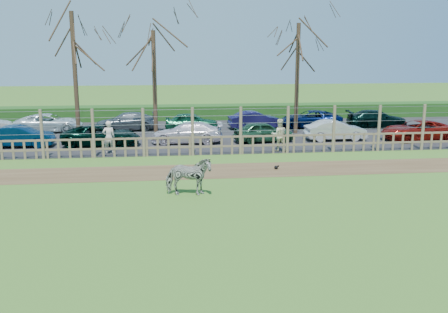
{
  "coord_description": "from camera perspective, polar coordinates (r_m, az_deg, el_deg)",
  "views": [
    {
      "loc": [
        -1.26,
        -17.34,
        5.42
      ],
      "look_at": [
        1.0,
        2.5,
        1.1
      ],
      "focal_mm": 40.0,
      "sensor_mm": 36.0,
      "label": 1
    }
  ],
  "objects": [
    {
      "name": "tree_mid",
      "position": [
        30.85,
        -8.02,
        11.07
      ],
      "size": [
        4.8,
        4.8,
        6.83
      ],
      "color": "#3D2B1E",
      "rests_on": "ground"
    },
    {
      "name": "asphalt",
      "position": [
        32.32,
        -4.18,
        2.56
      ],
      "size": [
        44.0,
        13.0,
        0.04
      ],
      "primitive_type": "cube",
      "color": "#232326",
      "rests_on": "ground"
    },
    {
      "name": "dirt_strip",
      "position": [
        22.53,
        -3.1,
        -1.71
      ],
      "size": [
        34.0,
        2.8,
        0.01
      ],
      "primitive_type": "cube",
      "color": "brown",
      "rests_on": "ground"
    },
    {
      "name": "fence",
      "position": [
        25.79,
        -3.6,
        1.87
      ],
      "size": [
        30.16,
        0.16,
        2.5
      ],
      "color": "brown",
      "rests_on": "ground"
    },
    {
      "name": "car_2",
      "position": [
        28.93,
        -13.84,
        2.35
      ],
      "size": [
        4.54,
        2.54,
        1.2
      ],
      "primitive_type": "imported",
      "rotation": [
        0.0,
        0.0,
        1.44
      ],
      "color": "black",
      "rests_on": "asphalt"
    },
    {
      "name": "car_1",
      "position": [
        30.07,
        -22.26,
        2.15
      ],
      "size": [
        3.64,
        1.28,
        1.2
      ],
      "primitive_type": "imported",
      "rotation": [
        0.0,
        0.0,
        1.57
      ],
      "color": "#052447",
      "rests_on": "asphalt"
    },
    {
      "name": "car_13",
      "position": [
        36.45,
        17.07,
        4.14
      ],
      "size": [
        4.29,
        2.13,
        1.2
      ],
      "primitive_type": "imported",
      "rotation": [
        0.0,
        0.0,
        1.46
      ],
      "color": "black",
      "rests_on": "asphalt"
    },
    {
      "name": "tree_right",
      "position": [
        32.41,
        8.45,
        11.77
      ],
      "size": [
        4.8,
        4.8,
        7.35
      ],
      "color": "#3D2B1E",
      "rests_on": "ground"
    },
    {
      "name": "car_12",
      "position": [
        35.23,
        9.82,
        4.24
      ],
      "size": [
        4.52,
        2.49,
        1.2
      ],
      "primitive_type": "imported",
      "rotation": [
        0.0,
        0.0,
        4.59
      ],
      "color": "#04113C",
      "rests_on": "asphalt"
    },
    {
      "name": "car_9",
      "position": [
        34.18,
        -11.09,
        3.94
      ],
      "size": [
        4.28,
        2.09,
        1.2
      ],
      "primitive_type": "imported",
      "rotation": [
        0.0,
        0.0,
        4.81
      ],
      "color": "#4E5860",
      "rests_on": "asphalt"
    },
    {
      "name": "car_4",
      "position": [
        29.46,
        4.54,
        2.84
      ],
      "size": [
        3.67,
        1.85,
        1.2
      ],
      "primitive_type": "imported",
      "rotation": [
        0.0,
        0.0,
        1.7
      ],
      "color": "#214D31",
      "rests_on": "asphalt"
    },
    {
      "name": "zebra",
      "position": [
        18.76,
        -4.09,
        -2.29
      ],
      "size": [
        1.81,
        0.96,
        1.47
      ],
      "primitive_type": "imported",
      "rotation": [
        0.0,
        0.0,
        1.47
      ],
      "color": "gray",
      "rests_on": "ground"
    },
    {
      "name": "visitor_a",
      "position": [
        26.72,
        -13.03,
        2.16
      ],
      "size": [
        0.69,
        0.52,
        1.72
      ],
      "primitive_type": "imported",
      "rotation": [
        0.0,
        0.0,
        3.32
      ],
      "color": "beige",
      "rests_on": "asphalt"
    },
    {
      "name": "car_5",
      "position": [
        30.65,
        12.61,
        2.94
      ],
      "size": [
        3.65,
        1.29,
        1.2
      ],
      "primitive_type": "imported",
      "rotation": [
        0.0,
        0.0,
        1.58
      ],
      "color": "silver",
      "rests_on": "asphalt"
    },
    {
      "name": "hedge",
      "position": [
        39.16,
        -4.62,
        5.03
      ],
      "size": [
        46.0,
        2.0,
        1.1
      ],
      "primitive_type": "cube",
      "color": "#1E4716",
      "rests_on": "ground"
    },
    {
      "name": "tree_left",
      "position": [
        30.29,
        -16.84,
        12.07
      ],
      "size": [
        4.8,
        4.8,
        7.88
      ],
      "color": "#3D2B1E",
      "rests_on": "ground"
    },
    {
      "name": "car_6",
      "position": [
        32.12,
        21.24,
        2.82
      ],
      "size": [
        4.5,
        2.42,
        1.2
      ],
      "primitive_type": "imported",
      "rotation": [
        0.0,
        0.0,
        4.82
      ],
      "color": "maroon",
      "rests_on": "asphalt"
    },
    {
      "name": "car_11",
      "position": [
        34.31,
        3.56,
        4.18
      ],
      "size": [
        3.75,
        1.61,
        1.2
      ],
      "primitive_type": "imported",
      "rotation": [
        0.0,
        0.0,
        1.67
      ],
      "color": "#1A174B",
      "rests_on": "asphalt"
    },
    {
      "name": "ground",
      "position": [
        18.21,
        -2.25,
        -5.12
      ],
      "size": [
        120.0,
        120.0,
        0.0
      ],
      "primitive_type": "plane",
      "color": "#5C9C40",
      "rests_on": "ground"
    },
    {
      "name": "car_10",
      "position": [
        33.62,
        -3.74,
        4.01
      ],
      "size": [
        3.56,
        1.51,
        1.2
      ],
      "primitive_type": "imported",
      "rotation": [
        0.0,
        0.0,
        1.55
      ],
      "color": "#145738",
      "rests_on": "asphalt"
    },
    {
      "name": "crow",
      "position": [
        23.02,
        6.0,
        -1.24
      ],
      "size": [
        0.23,
        0.17,
        0.19
      ],
      "color": "black",
      "rests_on": "ground"
    },
    {
      "name": "car_8",
      "position": [
        34.88,
        -19.34,
        3.65
      ],
      "size": [
        4.4,
        2.18,
        1.2
      ],
      "primitive_type": "imported",
      "rotation": [
        0.0,
        0.0,
        1.61
      ],
      "color": "silver",
      "rests_on": "asphalt"
    },
    {
      "name": "car_3",
      "position": [
        29.1,
        -4.26,
        2.72
      ],
      "size": [
        4.26,
        2.01,
        1.2
      ],
      "primitive_type": "imported",
      "rotation": [
        0.0,
        0.0,
        4.63
      ],
      "color": "silver",
      "rests_on": "asphalt"
    },
    {
      "name": "visitor_b",
      "position": [
        26.88,
        6.32,
        2.46
      ],
      "size": [
        0.88,
        0.71,
        1.72
      ],
      "primitive_type": "imported",
      "rotation": [
        0.0,
        0.0,
        3.08
      ],
      "color": "beige",
      "rests_on": "asphalt"
    }
  ]
}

